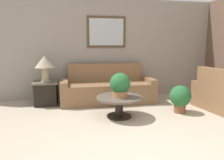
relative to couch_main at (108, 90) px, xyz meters
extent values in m
plane|color=tan|center=(0.16, -2.87, -0.31)|extent=(20.00, 20.00, 0.00)
cube|color=gray|center=(0.16, 0.54, 0.99)|extent=(7.66, 0.06, 2.60)
cube|color=#4C3823|center=(0.06, 0.50, 1.44)|extent=(1.02, 0.03, 0.81)
cube|color=#B2BCC6|center=(0.06, 0.48, 1.44)|extent=(0.90, 0.01, 0.69)
cube|color=brown|center=(0.00, -0.04, -0.06)|extent=(1.94, 0.90, 0.49)
cube|color=brown|center=(0.00, 0.32, 0.41)|extent=(1.94, 0.16, 0.45)
cube|color=brown|center=(-1.06, -0.04, -0.01)|extent=(0.18, 0.90, 0.59)
cube|color=brown|center=(1.06, -0.04, -0.01)|extent=(0.18, 0.90, 0.59)
cube|color=brown|center=(2.44, -1.13, -0.06)|extent=(0.99, 0.90, 0.49)
cube|color=brown|center=(2.08, -1.18, 0.41)|extent=(0.27, 0.80, 0.45)
cube|color=brown|center=(2.37, -0.65, -0.01)|extent=(0.91, 0.31, 0.59)
cylinder|color=black|center=(0.04, -1.20, -0.29)|extent=(0.50, 0.50, 0.03)
cylinder|color=black|center=(0.04, -1.20, -0.10)|extent=(0.16, 0.16, 0.35)
cylinder|color=brown|center=(0.04, -1.20, 0.09)|extent=(0.91, 0.91, 0.04)
cube|color=black|center=(-1.49, 0.00, -0.05)|extent=(0.51, 0.51, 0.52)
cube|color=brown|center=(-1.49, 0.00, 0.23)|extent=(0.60, 0.60, 0.03)
cylinder|color=tan|center=(-1.49, 0.00, 0.26)|extent=(0.24, 0.24, 0.02)
cylinder|color=tan|center=(-1.49, 0.00, 0.43)|extent=(0.17, 0.17, 0.32)
cone|color=gray|center=(-1.49, 0.00, 0.73)|extent=(0.46, 0.46, 0.27)
cylinder|color=#9E6B42|center=(0.05, -1.22, 0.17)|extent=(0.29, 0.29, 0.12)
sphere|color=#235B2D|center=(0.05, -1.22, 0.38)|extent=(0.41, 0.41, 0.41)
cylinder|color=brown|center=(1.37, -1.16, -0.21)|extent=(0.24, 0.24, 0.19)
sphere|color=#235B2D|center=(1.37, -1.16, 0.05)|extent=(0.45, 0.45, 0.45)
camera|label=1|loc=(-0.87, -5.30, 1.16)|focal=35.00mm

